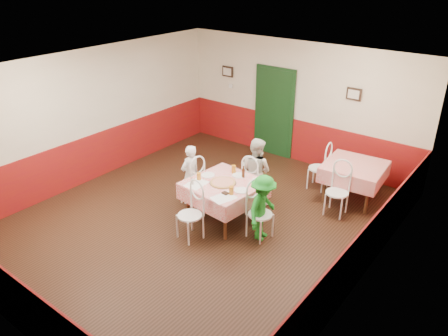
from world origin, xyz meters
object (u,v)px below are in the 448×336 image
Objects in this scene: chair_second_a at (319,168)px; chair_second_b at (337,193)px; chair_right at (260,214)px; glass_c at (234,169)px; chair_near at (190,215)px; chair_left at (192,183)px; second_table at (353,182)px; chair_far at (254,182)px; diner_far at (256,171)px; beer_bottle at (243,172)px; pizza at (223,182)px; diner_left at (190,175)px; glass_a at (199,176)px; wallet at (225,193)px; glass_b at (231,190)px; diner_right at (263,208)px; main_table at (224,201)px.

chair_second_b is at bearing 40.43° from chair_second_a.
glass_c is at bearing 69.90° from chair_right.
chair_left is at bearing 140.33° from chair_near.
chair_right is (-0.72, -2.26, 0.08)m from second_table.
glass_c is at bearing -153.35° from chair_second_b.
diner_far is (0.00, 0.05, 0.22)m from chair_far.
second_table is 2.34m from beer_bottle.
diner_left is at bearing 172.27° from pizza.
glass_a is at bearing 67.62° from diner_far.
chair_second_b is 1.58m from diner_far.
wallet is at bearing -63.49° from glass_c.
glass_b is 0.61m from diner_right.
chair_second_b reaches higher than glass_a.
main_table is at bearing 136.44° from wallet.
main_table is 8.89× the size of glass_a.
wallet is 0.08× the size of diner_far.
second_table is at bearing 136.98° from diner_left.
wallet is (-1.29, -1.74, 0.32)m from chair_second_b.
diner_far is (0.52, 1.08, -0.15)m from glass_a.
wallet is 1.23m from diner_far.
chair_left is 6.11× the size of glass_b.
chair_second_b reaches higher than wallet.
glass_b is 1.33m from diner_left.
chair_left is 1.12m from beer_bottle.
chair_second_a is at bearing 8.99° from chair_right.
chair_left reaches higher than main_table.
chair_second_b is 2.81m from diner_left.
chair_left is at bearing -155.64° from glass_c.
chair_second_b is (2.41, 1.35, 0.00)m from chair_left.
glass_a is at bearing 58.92° from chair_far.
glass_c is at bearing 123.78° from glass_b.
glass_b is 1.20m from diner_far.
pizza is at bearing 139.61° from wallet.
chair_near is at bearing -95.67° from main_table.
glass_b is 0.83m from glass_c.
chair_right is 0.67× the size of diner_far.
glass_a is 0.90× the size of glass_c.
diner_left is (-0.90, 0.09, 0.23)m from main_table.
pizza is 3.08× the size of glass_b.
wallet is (0.35, 0.53, 0.32)m from chair_near.
chair_near is at bearing 120.60° from diner_right.
chair_right is 0.75× the size of diner_right.
pizza is at bearing 19.64° from glass_a.
glass_a is 1.21m from diner_far.
glass_b reaches higher than chair_far.
main_table is 0.93m from diner_right.
chair_right is 1.00× the size of chair_second_b.
beer_bottle is (0.25, -0.05, 0.03)m from glass_c.
beer_bottle is at bearing 89.96° from chair_near.
chair_right is 1.98× the size of pizza.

